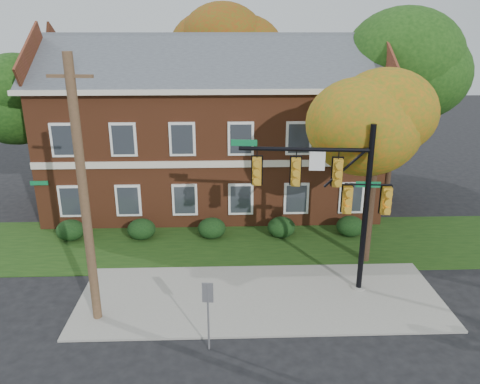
{
  "coord_description": "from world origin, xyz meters",
  "views": [
    {
      "loc": [
        -1.35,
        -14.84,
        9.9
      ],
      "look_at": [
        -0.71,
        3.0,
        3.71
      ],
      "focal_mm": 35.0,
      "sensor_mm": 36.0,
      "label": 1
    }
  ],
  "objects_px": {
    "hedge_far_left": "(70,230)",
    "hedge_left": "(141,229)",
    "tree_near_right": "(385,114)",
    "tree_left_rear": "(29,94)",
    "hedge_center": "(212,228)",
    "hedge_far_right": "(350,226)",
    "utility_pole": "(84,196)",
    "apartment_building": "(212,120)",
    "tree_far_rear": "(232,46)",
    "tree_right_rear": "(407,63)",
    "traffic_signal": "(335,191)",
    "hedge_right": "(281,227)",
    "sign_post": "(208,305)"
  },
  "relations": [
    {
      "from": "hedge_far_left",
      "to": "hedge_far_right",
      "type": "bearing_deg",
      "value": 0.0
    },
    {
      "from": "tree_far_rear",
      "to": "traffic_signal",
      "type": "relative_size",
      "value": 1.71
    },
    {
      "from": "hedge_right",
      "to": "hedge_far_right",
      "type": "xyz_separation_m",
      "value": [
        3.5,
        0.0,
        0.0
      ]
    },
    {
      "from": "apartment_building",
      "to": "traffic_signal",
      "type": "relative_size",
      "value": 2.79
    },
    {
      "from": "hedge_right",
      "to": "traffic_signal",
      "type": "height_order",
      "value": "traffic_signal"
    },
    {
      "from": "utility_pole",
      "to": "traffic_signal",
      "type": "bearing_deg",
      "value": 17.67
    },
    {
      "from": "tree_left_rear",
      "to": "hedge_right",
      "type": "bearing_deg",
      "value": -17.37
    },
    {
      "from": "tree_near_right",
      "to": "hedge_right",
      "type": "bearing_deg",
      "value": 142.72
    },
    {
      "from": "apartment_building",
      "to": "tree_far_rear",
      "type": "distance_m",
      "value": 8.84
    },
    {
      "from": "apartment_building",
      "to": "hedge_center",
      "type": "relative_size",
      "value": 13.43
    },
    {
      "from": "hedge_far_left",
      "to": "hedge_left",
      "type": "relative_size",
      "value": 1.0
    },
    {
      "from": "hedge_right",
      "to": "traffic_signal",
      "type": "distance_m",
      "value": 6.42
    },
    {
      "from": "apartment_building",
      "to": "tree_far_rear",
      "type": "xyz_separation_m",
      "value": [
        1.34,
        7.84,
        3.86
      ]
    },
    {
      "from": "tree_far_rear",
      "to": "sign_post",
      "type": "height_order",
      "value": "tree_far_rear"
    },
    {
      "from": "hedge_center",
      "to": "hedge_far_right",
      "type": "relative_size",
      "value": 1.0
    },
    {
      "from": "tree_far_rear",
      "to": "traffic_signal",
      "type": "bearing_deg",
      "value": -79.27
    },
    {
      "from": "hedge_center",
      "to": "tree_far_rear",
      "type": "bearing_deg",
      "value": 84.15
    },
    {
      "from": "tree_far_rear",
      "to": "utility_pole",
      "type": "relative_size",
      "value": 1.24
    },
    {
      "from": "hedge_center",
      "to": "utility_pole",
      "type": "xyz_separation_m",
      "value": [
        -3.99,
        -6.86,
        4.2
      ]
    },
    {
      "from": "hedge_far_left",
      "to": "tree_right_rear",
      "type": "bearing_deg",
      "value": 18.45
    },
    {
      "from": "traffic_signal",
      "to": "tree_near_right",
      "type": "bearing_deg",
      "value": 48.9
    },
    {
      "from": "hedge_far_left",
      "to": "hedge_far_right",
      "type": "height_order",
      "value": "same"
    },
    {
      "from": "hedge_right",
      "to": "traffic_signal",
      "type": "bearing_deg",
      "value": -75.8
    },
    {
      "from": "hedge_center",
      "to": "tree_left_rear",
      "type": "bearing_deg",
      "value": 156.96
    },
    {
      "from": "apartment_building",
      "to": "hedge_far_right",
      "type": "xyz_separation_m",
      "value": [
        7.0,
        -5.25,
        -4.46
      ]
    },
    {
      "from": "apartment_building",
      "to": "hedge_right",
      "type": "xyz_separation_m",
      "value": [
        3.5,
        -5.25,
        -4.46
      ]
    },
    {
      "from": "tree_left_rear",
      "to": "traffic_signal",
      "type": "bearing_deg",
      "value": -32.5
    },
    {
      "from": "hedge_right",
      "to": "hedge_far_right",
      "type": "height_order",
      "value": "same"
    },
    {
      "from": "hedge_center",
      "to": "tree_right_rear",
      "type": "height_order",
      "value": "tree_right_rear"
    },
    {
      "from": "hedge_left",
      "to": "sign_post",
      "type": "height_order",
      "value": "sign_post"
    },
    {
      "from": "hedge_left",
      "to": "traffic_signal",
      "type": "xyz_separation_m",
      "value": [
        8.29,
        -5.11,
        3.66
      ]
    },
    {
      "from": "sign_post",
      "to": "tree_far_rear",
      "type": "bearing_deg",
      "value": 92.67
    },
    {
      "from": "hedge_far_left",
      "to": "hedge_center",
      "type": "relative_size",
      "value": 1.0
    },
    {
      "from": "hedge_right",
      "to": "apartment_building",
      "type": "bearing_deg",
      "value": 123.67
    },
    {
      "from": "hedge_right",
      "to": "tree_left_rear",
      "type": "bearing_deg",
      "value": 162.63
    },
    {
      "from": "tree_right_rear",
      "to": "traffic_signal",
      "type": "xyz_separation_m",
      "value": [
        -6.52,
        -11.23,
        -3.94
      ]
    },
    {
      "from": "hedge_far_left",
      "to": "utility_pole",
      "type": "height_order",
      "value": "utility_pole"
    },
    {
      "from": "tree_left_rear",
      "to": "tree_right_rear",
      "type": "height_order",
      "value": "tree_right_rear"
    },
    {
      "from": "hedge_far_left",
      "to": "tree_right_rear",
      "type": "height_order",
      "value": "tree_right_rear"
    },
    {
      "from": "tree_near_right",
      "to": "tree_left_rear",
      "type": "height_order",
      "value": "tree_left_rear"
    },
    {
      "from": "hedge_center",
      "to": "sign_post",
      "type": "distance_m",
      "value": 8.78
    },
    {
      "from": "sign_post",
      "to": "tree_left_rear",
      "type": "bearing_deg",
      "value": 133.37
    },
    {
      "from": "apartment_building",
      "to": "tree_left_rear",
      "type": "distance_m",
      "value": 9.94
    },
    {
      "from": "hedge_center",
      "to": "utility_pole",
      "type": "height_order",
      "value": "utility_pole"
    },
    {
      "from": "utility_pole",
      "to": "apartment_building",
      "type": "bearing_deg",
      "value": 78.22
    },
    {
      "from": "tree_right_rear",
      "to": "hedge_right",
      "type": "bearing_deg",
      "value": -141.98
    },
    {
      "from": "apartment_building",
      "to": "tree_left_rear",
      "type": "xyz_separation_m",
      "value": [
        -9.73,
        -1.12,
        1.69
      ]
    },
    {
      "from": "hedge_left",
      "to": "tree_far_rear",
      "type": "distance_m",
      "value": 16.25
    },
    {
      "from": "utility_pole",
      "to": "hedge_far_left",
      "type": "bearing_deg",
      "value": 120.16
    },
    {
      "from": "hedge_far_left",
      "to": "tree_near_right",
      "type": "relative_size",
      "value": 0.16
    }
  ]
}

